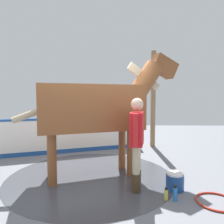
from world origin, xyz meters
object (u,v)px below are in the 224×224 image
object	(u,v)px
bottle_spray	(175,194)
wash_bucket	(175,182)
handler	(137,138)
hose_coil	(217,202)
horse	(97,106)
bottle_shampoo	(166,194)

from	to	relation	value
bottle_spray	wash_bucket	bearing A→B (deg)	-105.02
handler	hose_coil	size ratio (longest dim) A/B	2.56
horse	handler	bearing A→B (deg)	-61.42
handler	horse	bearing A→B (deg)	-31.22
wash_bucket	hose_coil	world-z (taller)	wash_bucket
horse	hose_coil	bearing A→B (deg)	-49.61
handler	bottle_shampoo	size ratio (longest dim) A/B	8.00
bottle_shampoo	hose_coil	xyz separation A→B (m)	(-0.77, 0.08, -0.08)
wash_bucket	bottle_spray	xyz separation A→B (m)	(0.11, 0.40, -0.03)
bottle_spray	hose_coil	size ratio (longest dim) A/B	0.41
bottle_shampoo	hose_coil	world-z (taller)	bottle_shampoo
wash_bucket	hose_coil	bearing A→B (deg)	139.46
hose_coil	handler	bearing A→B (deg)	-21.03
wash_bucket	bottle_shampoo	bearing A→B (deg)	56.73
handler	hose_coil	bearing A→B (deg)	169.82
bottle_spray	hose_coil	bearing A→B (deg)	175.91
wash_bucket	hose_coil	size ratio (longest dim) A/B	0.49
handler	hose_coil	world-z (taller)	handler
handler	bottle_spray	xyz separation A→B (m)	(-0.57, 0.42, -0.81)
handler	hose_coil	xyz separation A→B (m)	(-1.20, 0.46, -0.91)
horse	wash_bucket	bearing A→B (deg)	-45.17
horse	hose_coil	distance (m)	2.67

